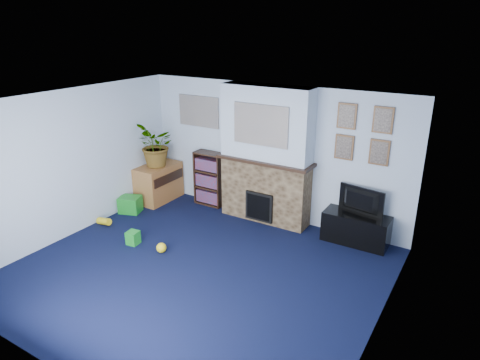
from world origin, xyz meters
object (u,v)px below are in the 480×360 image
Objects in this scene: tv_stand at (356,230)px; sideboard at (159,183)px; television at (359,202)px; bookshelf at (210,180)px.

sideboard reaches higher than tv_stand.
sideboard is at bearing -175.90° from tv_stand.
television is 3.94m from sideboard.
tv_stand is at bearing 4.10° from sideboard.
television is at bearing -1.11° from bookshelf.
bookshelf is 1.07m from sideboard.
sideboard is at bearing 14.47° from television.
tv_stand is 1.12× the size of sideboard.
television is 2.92m from bookshelf.
television is 0.81× the size of sideboard.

